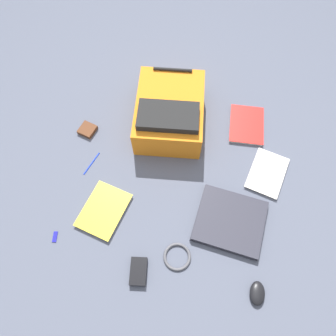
# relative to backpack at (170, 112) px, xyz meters

# --- Properties ---
(ground_plane) EXTENTS (3.58, 3.58, 0.00)m
(ground_plane) POSITION_rel_backpack_xyz_m (0.09, -0.28, -0.09)
(ground_plane) COLOR #4C5160
(backpack) EXTENTS (0.38, 0.47, 0.21)m
(backpack) POSITION_rel_backpack_xyz_m (0.00, 0.00, 0.00)
(backpack) COLOR orange
(backpack) RESTS_ON ground_plane
(laptop) EXTENTS (0.34, 0.31, 0.03)m
(laptop) POSITION_rel_backpack_xyz_m (0.38, -0.49, -0.08)
(laptop) COLOR #24242C
(laptop) RESTS_ON ground_plane
(book_manual) EXTENTS (0.21, 0.27, 0.02)m
(book_manual) POSITION_rel_backpack_xyz_m (0.54, -0.21, -0.08)
(book_manual) COLOR silver
(book_manual) RESTS_ON ground_plane
(book_comic) EXTENTS (0.23, 0.28, 0.02)m
(book_comic) POSITION_rel_backpack_xyz_m (-0.21, -0.55, -0.08)
(book_comic) COLOR silver
(book_comic) RESTS_ON ground_plane
(book_blue) EXTENTS (0.19, 0.25, 0.02)m
(book_blue) POSITION_rel_backpack_xyz_m (0.41, 0.06, -0.08)
(book_blue) COLOR silver
(book_blue) RESTS_ON ground_plane
(computer_mouse) EXTENTS (0.07, 0.10, 0.03)m
(computer_mouse) POSITION_rel_backpack_xyz_m (0.53, -0.78, -0.08)
(computer_mouse) COLOR black
(computer_mouse) RESTS_ON ground_plane
(cable_coil) EXTENTS (0.12, 0.12, 0.01)m
(cable_coil) POSITION_rel_backpack_xyz_m (0.17, -0.69, -0.09)
(cable_coil) COLOR #4C4C51
(cable_coil) RESTS_ON ground_plane
(power_brick) EXTENTS (0.09, 0.13, 0.03)m
(power_brick) POSITION_rel_backpack_xyz_m (0.02, -0.79, -0.08)
(power_brick) COLOR black
(power_brick) RESTS_ON ground_plane
(pen_black) EXTENTS (0.05, 0.13, 0.01)m
(pen_black) POSITION_rel_backpack_xyz_m (-0.34, -0.32, -0.09)
(pen_black) COLOR #1933B2
(pen_black) RESTS_ON ground_plane
(earbud_pouch) EXTENTS (0.10, 0.10, 0.02)m
(earbud_pouch) POSITION_rel_backpack_xyz_m (-0.42, -0.14, -0.08)
(earbud_pouch) COLOR #59331E
(earbud_pouch) RESTS_ON ground_plane
(usb_stick) EXTENTS (0.03, 0.05, 0.01)m
(usb_stick) POSITION_rel_backpack_xyz_m (-0.39, -0.71, -0.09)
(usb_stick) COLOR #191999
(usb_stick) RESTS_ON ground_plane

